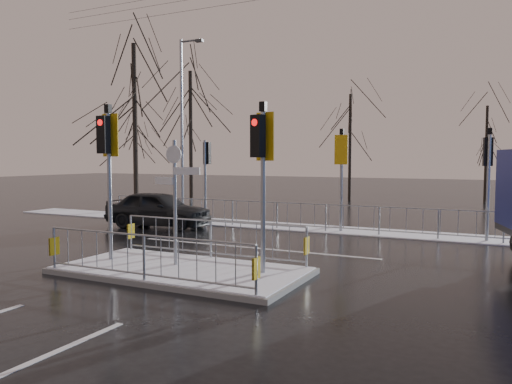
% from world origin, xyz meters
% --- Properties ---
extents(ground, '(120.00, 120.00, 0.00)m').
position_xyz_m(ground, '(0.00, 0.00, 0.00)').
color(ground, black).
rests_on(ground, ground).
extents(snow_verge, '(30.00, 2.00, 0.04)m').
position_xyz_m(snow_verge, '(0.00, 8.60, 0.02)').
color(snow_verge, white).
rests_on(snow_verge, ground).
extents(lane_markings, '(8.00, 11.38, 0.01)m').
position_xyz_m(lane_markings, '(0.00, -0.33, 0.00)').
color(lane_markings, silver).
rests_on(lane_markings, ground).
extents(traffic_island, '(6.00, 3.04, 4.15)m').
position_xyz_m(traffic_island, '(-0.01, 0.01, 0.39)').
color(traffic_island, slate).
rests_on(traffic_island, ground).
extents(far_kerb_fixtures, '(18.00, 0.65, 3.83)m').
position_xyz_m(far_kerb_fixtures, '(0.29, 8.09, 1.02)').
color(far_kerb_fixtures, gray).
rests_on(far_kerb_fixtures, ground).
extents(car_far_lane, '(4.46, 2.16, 1.47)m').
position_xyz_m(car_far_lane, '(-5.46, 6.30, 0.73)').
color(car_far_lane, black).
rests_on(car_far_lane, ground).
extents(tree_near_a, '(4.75, 4.75, 8.97)m').
position_xyz_m(tree_near_a, '(-10.50, 11.00, 6.11)').
color(tree_near_a, black).
rests_on(tree_near_a, ground).
extents(tree_near_b, '(4.00, 4.00, 7.55)m').
position_xyz_m(tree_near_b, '(-8.00, 12.50, 5.15)').
color(tree_near_b, black).
rests_on(tree_near_b, ground).
extents(tree_near_c, '(3.50, 3.50, 6.61)m').
position_xyz_m(tree_near_c, '(-12.50, 13.50, 4.50)').
color(tree_near_c, black).
rests_on(tree_near_c, ground).
extents(tree_far_a, '(3.75, 3.75, 7.08)m').
position_xyz_m(tree_far_a, '(-2.00, 22.00, 4.82)').
color(tree_far_a, black).
rests_on(tree_far_a, ground).
extents(tree_far_b, '(3.25, 3.25, 6.14)m').
position_xyz_m(tree_far_b, '(6.00, 24.00, 4.18)').
color(tree_far_b, black).
rests_on(tree_far_b, ground).
extents(street_lamp_left, '(1.25, 0.18, 8.20)m').
position_xyz_m(street_lamp_left, '(-6.43, 9.50, 4.49)').
color(street_lamp_left, gray).
rests_on(street_lamp_left, ground).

